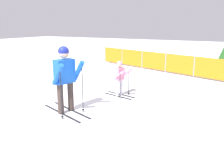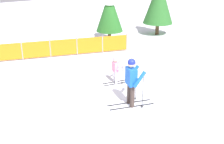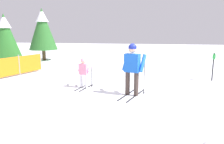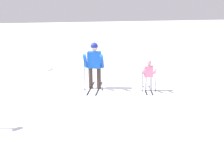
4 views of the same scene
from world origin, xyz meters
The scene contains 6 objects.
ground_plane centered at (0.00, 0.00, 0.00)m, with size 60.00×60.00×0.00m, color white.
skier_adult centered at (0.29, 0.12, 1.06)m, with size 1.71×0.89×1.78m.
skier_child centered at (0.94, 2.05, 0.69)m, with size 1.13×0.55×1.17m.
conifer_far centered at (4.40, 7.81, 1.96)m, with size 1.70×1.70×3.16m.
conifer_near centered at (8.17, 7.43, 2.36)m, with size 2.06×2.06×3.82m.
trail_marker centered at (3.14, -3.20, 0.77)m, with size 0.23×0.19×1.24m.
Camera 3 is at (-7.00, -0.48, 2.19)m, focal length 35.00 mm.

